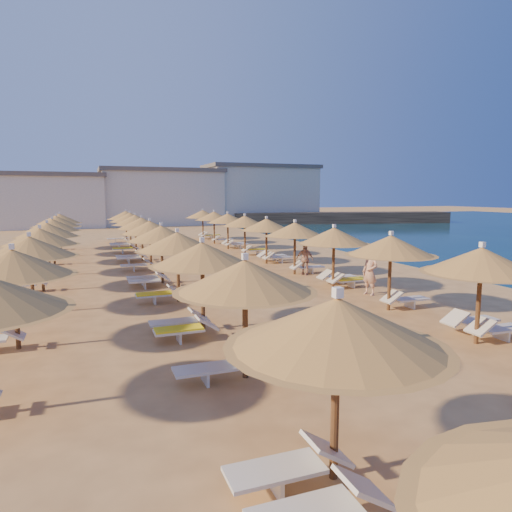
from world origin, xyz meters
name	(u,v)px	position (x,y,z in m)	size (l,w,h in m)	color
ground	(294,306)	(0.00, 0.00, 0.00)	(220.00, 220.00, 0.00)	tan
jetty	(342,218)	(26.43, 40.78, 0.75)	(30.00, 4.00, 1.50)	black
hotel_blocks	(168,196)	(3.47, 46.66, 3.70)	(44.61, 9.95, 8.10)	silver
parasol_row_east	(295,230)	(2.80, 5.93, 2.21)	(3.10, 41.13, 2.74)	brown
parasol_row_west	(161,234)	(-3.76, 5.93, 2.21)	(3.10, 41.13, 2.74)	brown
parasol_row_inland	(44,234)	(-8.66, 7.83, 2.21)	(3.10, 29.72, 2.74)	brown
loungers	(197,272)	(-2.13, 6.20, 0.34)	(14.59, 39.52, 0.66)	silver
beachgoer_a	(370,272)	(3.59, 0.62, 0.92)	(0.67, 0.44, 1.84)	tan
beachgoer_c	(305,259)	(3.21, 5.64, 0.78)	(0.92, 0.38, 1.56)	tan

